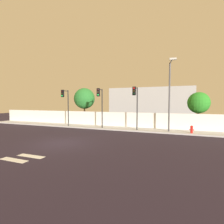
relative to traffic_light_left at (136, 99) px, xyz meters
The scene contains 12 objects.
ground_plane 8.95m from the traffic_light_left, 121.10° to the right, with size 80.00×80.00×0.00m, color #251D29.
sidewalk 5.61m from the traffic_light_left, 164.63° to the left, with size 36.00×2.40×0.15m, color #B4B4B4.
perimeter_wall 5.51m from the traffic_light_left, 149.93° to the left, with size 36.00×0.18×1.80m, color silver.
crosswalk_marking 12.93m from the traffic_light_left, 111.61° to the right, with size 3.36×3.03×0.01m.
traffic_light_left is the anchor object (origin of this frame).
traffic_light_center 9.06m from the traffic_light_left, behind, with size 0.36×1.23×4.59m.
traffic_light_right 4.10m from the traffic_light_left, behind, with size 0.37×1.54×4.61m.
street_lamp_curbside 3.56m from the traffic_light_left, ahead, with size 0.72×2.36×7.10m.
fire_hydrant 6.34m from the traffic_light_left, ahead, with size 0.44×0.26×0.75m.
roadside_tree_leftmost 8.87m from the traffic_light_left, 158.12° to the left, with size 2.95×2.95×5.23m.
roadside_tree_midleft 7.22m from the traffic_light_left, 27.30° to the left, with size 2.38×2.38×4.34m.
low_building_distant 16.48m from the traffic_light_left, 92.57° to the left, with size 15.67×6.00×6.01m, color #B1B1B1.
Camera 1 is at (8.39, -10.59, 3.18)m, focal length 26.85 mm.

